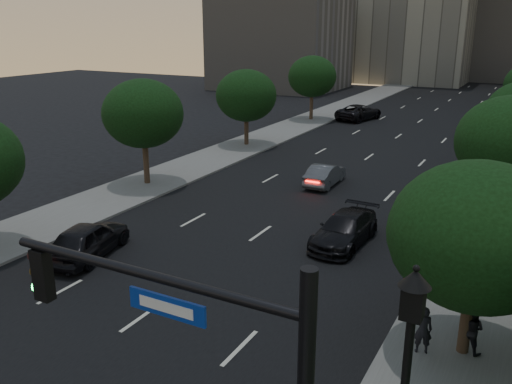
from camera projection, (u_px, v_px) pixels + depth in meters
The scene contains 17 objects.
road_surface at pixel (361, 163), 40.10m from camera, with size 16.00×140.00×0.02m, color black.
sidewalk_right at pixel (512, 180), 35.45m from camera, with size 4.50×140.00×0.15m, color slate.
sidewalk_left at pixel (241, 147), 44.71m from camera, with size 4.50×140.00×0.15m, color slate.
office_block_filler at pixel (281, 42), 83.35m from camera, with size 18.00×16.00×14.00m, color gray.
tree_right_a at pixel (477, 236), 15.76m from camera, with size 5.20×5.20×6.24m.
tree_right_b at pixel (511, 142), 25.69m from camera, with size 5.20×5.20×6.74m.
tree_left_b at pixel (143, 114), 33.30m from camera, with size 5.00×5.00×6.71m.
tree_left_c at pixel (246, 96), 44.33m from camera, with size 5.00×5.00×6.34m.
tree_left_d at pixel (312, 77), 55.98m from camera, with size 5.00×5.00×6.71m.
sedan_near_left at pixel (88, 240), 23.83m from camera, with size 1.92×4.77×1.63m, color black.
sedan_mid_left at pixel (325, 175), 34.44m from camera, with size 1.47×4.20×1.38m, color #515358.
sedan_far_left at pixel (359, 112), 57.45m from camera, with size 2.73×5.92×1.65m, color black.
sedan_near_right at pixel (344, 230), 25.23m from camera, with size 2.02×4.98×1.44m, color black.
sedan_far_right at pixel (475, 132), 47.23m from camera, with size 1.79×4.45×1.52m, color #585A61.
pedestrian_a at pixel (423, 330), 16.63m from camera, with size 0.57×0.38×1.57m, color black.
pedestrian_b at pixel (472, 329), 16.67m from camera, with size 0.76×0.59×1.57m, color black.
pedestrian_c at pixel (497, 247), 22.24m from camera, with size 1.13×0.47×1.93m, color black.
Camera 1 is at (11.55, -7.96, 9.97)m, focal length 38.00 mm.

